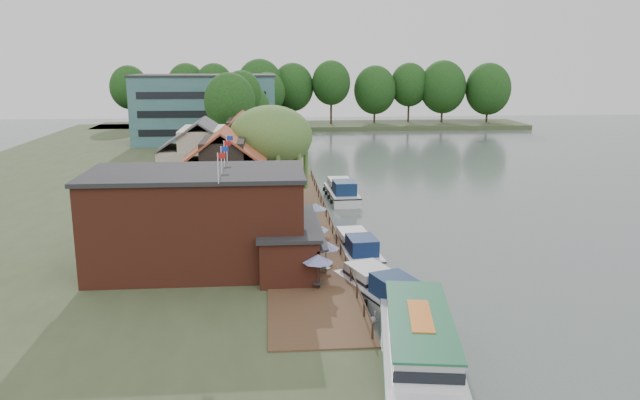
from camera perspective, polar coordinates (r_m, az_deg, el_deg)
name	(u,v)px	position (r m, az deg, el deg)	size (l,w,h in m)	color
ground	(410,270)	(49.09, 8.22, -6.39)	(260.00, 260.00, 0.00)	#515E5A
land_bank	(118,183)	(83.85, -17.95, 1.51)	(50.00, 140.00, 1.00)	#384728
quay_deck	(300,226)	(57.19, -1.83, -2.39)	(6.00, 50.00, 0.10)	#47301E
quay_rail	(329,219)	(57.75, 0.82, -1.77)	(0.20, 49.00, 1.00)	black
pub	(225,219)	(45.68, -8.68, -1.77)	(20.00, 11.00, 7.30)	maroon
hotel_block	(206,109)	(116.01, -10.42, 8.21)	(25.40, 12.40, 12.30)	#38666B
cottage_a	(224,174)	(60.25, -8.73, 2.35)	(8.60, 7.60, 8.50)	black
cottage_b	(203,158)	(70.33, -10.64, 3.77)	(9.60, 8.60, 8.50)	beige
cottage_c	(243,147)	(78.93, -7.10, 4.86)	(7.60, 7.60, 8.50)	black
willow	(271,156)	(64.87, -4.49, 4.06)	(8.60, 8.60, 10.43)	#476B2D
umbrella_0	(318,272)	(41.44, -0.19, -6.57)	(2.04, 2.04, 2.38)	navy
umbrella_1	(326,257)	(44.37, 0.55, -5.24)	(1.96, 1.96, 2.38)	navy
umbrella_2	(308,248)	(46.38, -1.08, -4.43)	(2.18, 2.18, 2.38)	navy
umbrella_3	(314,238)	(48.97, -0.58, -3.50)	(2.42, 2.42, 2.38)	navy
umbrella_4	(304,227)	(52.19, -1.43, -2.47)	(2.27, 2.27, 2.38)	#231C9B
umbrella_5	(315,216)	(55.68, -0.44, -1.48)	(2.11, 2.11, 2.38)	navy
cruiser_0	(380,286)	(42.19, 5.53, -7.80)	(3.25, 10.06, 2.45)	silver
cruiser_1	(357,245)	(51.13, 3.38, -4.12)	(3.12, 9.67, 2.33)	white
cruiser_2	(342,189)	(72.17, 1.99, 1.02)	(3.43, 10.60, 2.60)	silver
tour_boat	(421,348)	(33.20, 9.18, -13.23)	(4.00, 14.21, 3.10)	silver
swan	(373,319)	(39.52, 4.85, -10.83)	(0.44, 0.44, 0.44)	white
bank_tree_0	(230,120)	(88.31, -8.21, 7.21)	(7.07, 7.07, 13.23)	#143811
bank_tree_1	(242,115)	(96.47, -7.14, 7.74)	(6.00, 6.00, 13.36)	#143811
bank_tree_2	(245,117)	(103.30, -6.85, 7.53)	(8.20, 8.20, 11.39)	#143811
bank_tree_3	(235,108)	(123.67, -7.74, 8.31)	(7.62, 7.62, 11.14)	#143811
bank_tree_4	(247,105)	(131.06, -6.70, 8.61)	(6.77, 6.77, 11.24)	#143811
bank_tree_5	(267,101)	(137.67, -4.83, 9.05)	(7.70, 7.70, 12.23)	#143811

